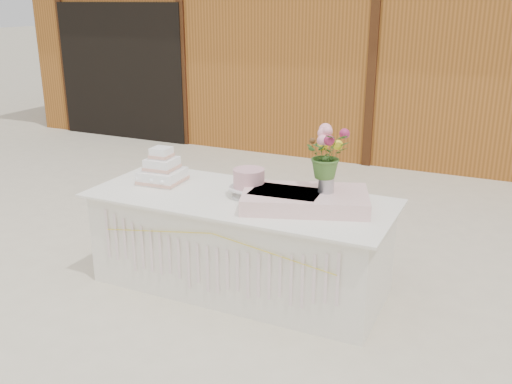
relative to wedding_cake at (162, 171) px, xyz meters
The scene contains 9 objects.
ground 1.16m from the wedding_cake, ahead, with size 80.00×80.00×0.00m, color beige.
barn 6.03m from the wedding_cake, 82.85° to the left, with size 12.60×4.60×3.30m.
cake_table 0.90m from the wedding_cake, ahead, with size 2.40×1.00×0.77m.
wedding_cake is the anchor object (origin of this frame).
pink_cake_stand 0.82m from the wedding_cake, ahead, with size 0.31×0.31×0.22m.
satin_runner 1.29m from the wedding_cake, ahead, with size 0.92×0.53×0.12m, color #FFCDCD.
flower_vase 1.43m from the wedding_cake, ahead, with size 0.12×0.12×0.16m, color #AAA9AE.
bouquet 1.47m from the wedding_cake, ahead, with size 0.31×0.27×0.34m, color #3F6A2A.
loose_flowers 0.23m from the wedding_cake, 159.90° to the left, with size 0.15×0.36×0.02m, color pink, non-canonical shape.
Camera 1 is at (1.89, -3.74, 2.22)m, focal length 40.00 mm.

